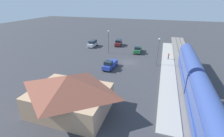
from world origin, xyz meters
name	(u,v)px	position (x,y,z in m)	size (l,w,h in m)	color
ground_plane	(128,62)	(0.00, 0.00, 0.00)	(200.00, 200.00, 0.00)	#38383D
railway_track	(185,68)	(-14.00, 0.00, 0.09)	(4.80, 70.00, 0.30)	slate
platform	(168,66)	(-10.00, 0.00, 0.15)	(3.20, 46.00, 0.30)	#A8A399
passenger_train	(196,83)	(-14.00, 12.75, 2.86)	(2.93, 34.08, 4.98)	#33478C
station_building	(70,93)	(4.00, 22.00, 3.04)	(11.72, 8.87, 5.85)	tan
pedestrian_on_platform	(168,56)	(-10.02, -4.96, 1.28)	(0.36, 0.36, 1.71)	#23284C
pickup_green	(138,49)	(-0.97, -9.18, 1.03)	(2.15, 5.46, 2.14)	#236638
suv_silver	(93,43)	(15.21, -11.04, 1.15)	(2.09, 4.95, 2.22)	silver
pickup_blue	(110,64)	(3.42, 5.25, 1.03)	(2.44, 5.56, 2.14)	#283D9E
suv_maroon	(118,42)	(7.00, -15.15, 1.15)	(2.46, 5.08, 2.22)	maroon
light_pole_near_platform	(158,48)	(-7.20, 0.01, 4.46)	(0.44, 0.44, 7.00)	#515156
light_pole_lot_center	(108,39)	(7.58, -5.78, 4.44)	(0.44, 0.44, 6.95)	#515156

